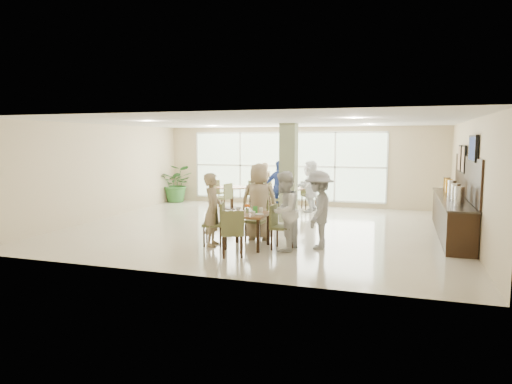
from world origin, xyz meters
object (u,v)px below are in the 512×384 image
(potted_plant, at_px, (177,183))
(teen_right, at_px, (284,211))
(round_table_left, at_px, (232,192))
(adult_b, at_px, (311,186))
(buffet_counter, at_px, (452,213))
(teen_left, at_px, (213,210))
(teen_far, at_px, (259,202))
(adult_standing, at_px, (265,184))
(adult_a, at_px, (279,188))
(teen_standing, at_px, (319,210))
(main_table, at_px, (247,218))
(round_table_right, at_px, (287,193))

(potted_plant, xyz_separation_m, teen_right, (5.78, -6.23, 0.14))
(round_table_left, distance_m, potted_plant, 2.76)
(adult_b, bearing_deg, round_table_left, -81.26)
(buffet_counter, xyz_separation_m, teen_left, (-5.15, -2.81, 0.25))
(teen_far, height_order, adult_b, teen_far)
(teen_left, bearing_deg, adult_standing, -4.46)
(teen_left, bearing_deg, teen_far, -51.71)
(potted_plant, relative_size, adult_a, 0.83)
(buffet_counter, distance_m, potted_plant, 9.94)
(potted_plant, height_order, adult_b, adult_b)
(potted_plant, xyz_separation_m, teen_far, (4.96, -5.36, 0.20))
(buffet_counter, relative_size, adult_standing, 3.00)
(teen_right, bearing_deg, adult_standing, -151.95)
(buffet_counter, relative_size, teen_standing, 2.79)
(teen_left, xyz_separation_m, adult_a, (0.27, 4.61, 0.04))
(adult_a, height_order, adult_b, adult_a)
(teen_left, distance_m, teen_standing, 2.32)
(buffet_counter, distance_m, adult_a, 5.21)
(adult_b, bearing_deg, teen_standing, 17.96)
(teen_far, xyz_separation_m, adult_a, (-0.52, 3.70, -0.05))
(main_table, bearing_deg, teen_far, 89.61)
(teen_right, xyz_separation_m, adult_b, (-0.51, 5.46, -0.00))
(buffet_counter, relative_size, adult_b, 2.80)
(round_table_right, distance_m, potted_plant, 4.55)
(buffet_counter, distance_m, adult_standing, 6.75)
(teen_standing, relative_size, adult_b, 1.00)
(buffet_counter, relative_size, potted_plant, 3.35)
(teen_standing, height_order, adult_standing, teen_standing)
(buffet_counter, distance_m, adult_b, 4.87)
(buffet_counter, xyz_separation_m, teen_far, (-4.36, -1.90, 0.35))
(teen_far, height_order, teen_standing, teen_far)
(round_table_left, distance_m, adult_a, 2.00)
(adult_standing, bearing_deg, teen_right, 108.62)
(teen_left, distance_m, adult_standing, 6.24)
(buffet_counter, xyz_separation_m, teen_standing, (-2.88, -2.34, 0.29))
(round_table_left, xyz_separation_m, adult_standing, (0.90, 0.89, 0.20))
(teen_left, height_order, adult_b, adult_b)
(potted_plant, bearing_deg, adult_b, -8.26)
(main_table, xyz_separation_m, teen_far, (0.01, 0.84, 0.25))
(teen_standing, bearing_deg, adult_a, -154.49)
(potted_plant, bearing_deg, adult_a, -20.40)
(teen_far, xyz_separation_m, adult_standing, (-1.47, 5.30, -0.12))
(potted_plant, bearing_deg, round_table_right, -9.39)
(round_table_right, distance_m, adult_b, 0.82)
(round_table_left, relative_size, round_table_right, 0.93)
(round_table_right, xyz_separation_m, buffet_counter, (4.83, -2.71, -0.04))
(adult_standing, bearing_deg, main_table, 101.66)
(adult_a, bearing_deg, buffet_counter, -12.63)
(teen_right, height_order, teen_standing, teen_standing)
(round_table_right, distance_m, teen_far, 4.65)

